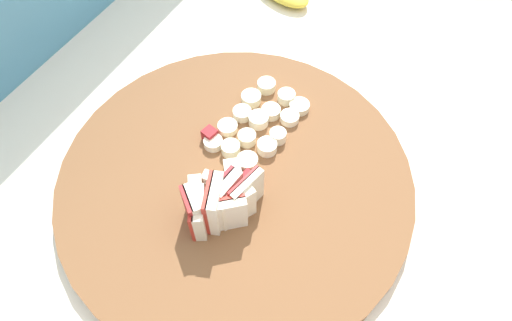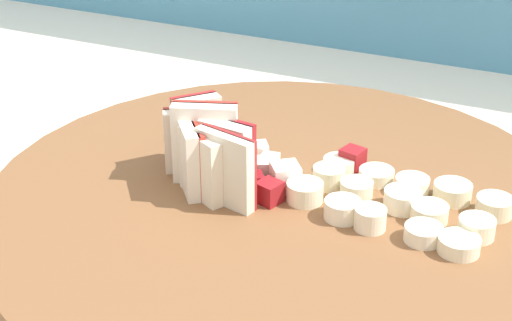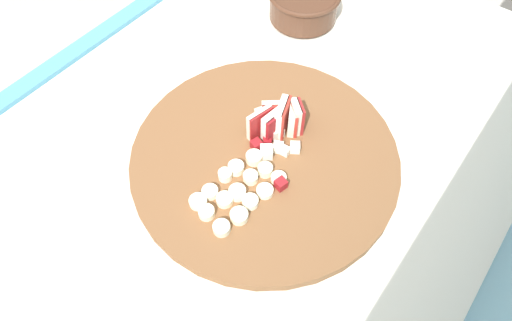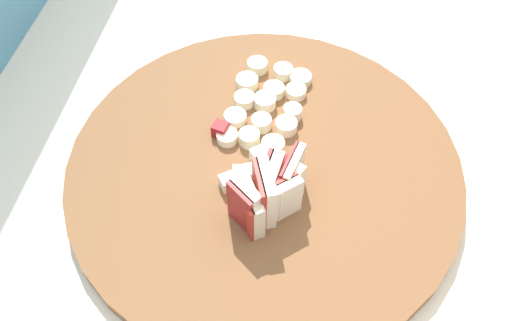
{
  "view_description": "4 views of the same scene",
  "coord_description": "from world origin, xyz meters",
  "px_view_note": "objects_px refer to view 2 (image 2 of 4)",
  "views": [
    {
      "loc": [
        -0.18,
        -0.11,
        1.38
      ],
      "look_at": [
        0.1,
        0.04,
        0.9
      ],
      "focal_mm": 30.82,
      "sensor_mm": 36.0,
      "label": 1
    },
    {
      "loc": [
        0.27,
        -0.43,
        1.19
      ],
      "look_at": [
        0.06,
        0.04,
        0.93
      ],
      "focal_mm": 55.0,
      "sensor_mm": 36.0,
      "label": 2
    },
    {
      "loc": [
        0.42,
        0.31,
        1.52
      ],
      "look_at": [
        0.11,
        0.07,
        0.94
      ],
      "focal_mm": 31.37,
      "sensor_mm": 36.0,
      "label": 3
    },
    {
      "loc": [
        -0.3,
        0.01,
        1.4
      ],
      "look_at": [
        0.05,
        0.06,
        0.93
      ],
      "focal_mm": 37.76,
      "sensor_mm": 36.0,
      "label": 4
    }
  ],
  "objects_px": {
    "cutting_board": "(283,202)",
    "banana_slice_rows": "(396,201)",
    "apple_dice_pile": "(269,171)",
    "apple_wedge_fan": "(206,150)"
  },
  "relations": [
    {
      "from": "cutting_board",
      "to": "apple_dice_pile",
      "type": "height_order",
      "value": "apple_dice_pile"
    },
    {
      "from": "cutting_board",
      "to": "apple_wedge_fan",
      "type": "xyz_separation_m",
      "value": [
        -0.06,
        -0.01,
        0.04
      ]
    },
    {
      "from": "apple_wedge_fan",
      "to": "banana_slice_rows",
      "type": "distance_m",
      "value": 0.15
    },
    {
      "from": "cutting_board",
      "to": "apple_wedge_fan",
      "type": "distance_m",
      "value": 0.07
    },
    {
      "from": "cutting_board",
      "to": "banana_slice_rows",
      "type": "distance_m",
      "value": 0.09
    },
    {
      "from": "banana_slice_rows",
      "to": "apple_wedge_fan",
      "type": "bearing_deg",
      "value": -170.71
    },
    {
      "from": "cutting_board",
      "to": "banana_slice_rows",
      "type": "relative_size",
      "value": 2.89
    },
    {
      "from": "apple_wedge_fan",
      "to": "banana_slice_rows",
      "type": "relative_size",
      "value": 0.61
    },
    {
      "from": "apple_wedge_fan",
      "to": "apple_dice_pile",
      "type": "xyz_separation_m",
      "value": [
        0.04,
        0.02,
        -0.02
      ]
    },
    {
      "from": "apple_dice_pile",
      "to": "banana_slice_rows",
      "type": "xyz_separation_m",
      "value": [
        0.1,
        0.0,
        -0.0
      ]
    }
  ]
}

